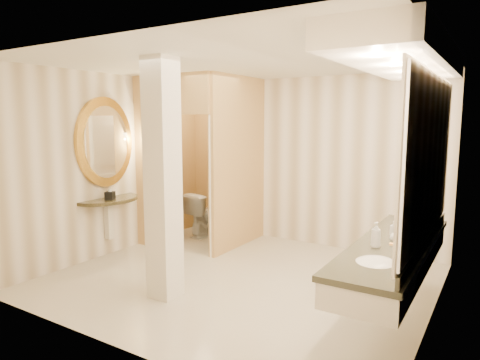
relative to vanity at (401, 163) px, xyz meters
The scene contains 16 objects.
floor 2.59m from the vanity, 169.25° to the left, with size 4.50×4.50×0.00m, color beige.
ceiling 2.28m from the vanity, 169.25° to the left, with size 4.50×4.50×0.00m, color white.
wall_back 3.10m from the vanity, 129.80° to the left, with size 4.50×0.02×2.70m, color white.
wall_front 2.58m from the vanity, 140.63° to the right, with size 4.50×0.02×2.70m, color white.
wall_left 4.26m from the vanity, behind, with size 0.02×4.00×2.70m, color white.
wall_right 0.54m from the vanity, 54.25° to the left, with size 0.02×4.00×2.70m, color white.
toilet_closet 3.39m from the vanity, 156.55° to the left, with size 1.50×1.55×2.70m.
wall_sconce 3.99m from the vanity, 168.34° to the left, with size 0.14×0.14×0.42m.
vanity is the anchor object (origin of this frame).
console_shelf 4.21m from the vanity, behind, with size 1.01×1.01×1.95m.
pillar 2.50m from the vanity, 167.82° to the right, with size 0.31×0.31×2.70m, color white.
tissue_box 4.08m from the vanity, behind, with size 0.12×0.12×0.12m, color black.
toilet 4.22m from the vanity, 152.60° to the left, with size 0.43×0.75×0.77m, color white.
soap_bottle_a 0.74m from the vanity, 108.47° to the left, with size 0.06×0.07×0.14m, color beige.
soap_bottle_b 0.69m from the vanity, 153.06° to the left, with size 0.10×0.10×0.12m, color silver.
soap_bottle_c 0.70m from the vanity, 117.86° to the right, with size 0.09×0.09×0.23m, color #C6B28C.
Camera 1 is at (2.78, -4.46, 2.02)m, focal length 32.00 mm.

